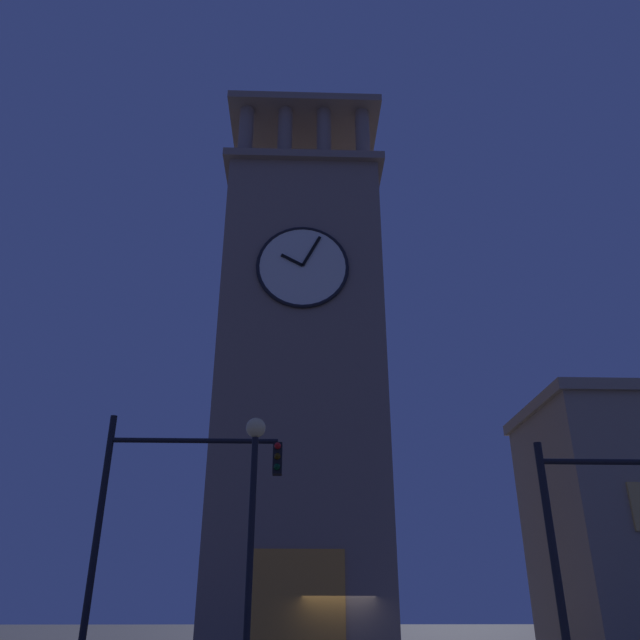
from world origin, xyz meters
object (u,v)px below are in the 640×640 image
Objects in this scene: clocktower at (301,391)px; traffic_signal_mid at (620,527)px; street_lamp at (252,505)px; traffic_signal_near at (158,508)px.

traffic_signal_mid is (-6.28, 14.65, -7.61)m from clocktower.
traffic_signal_near is at bearing -30.27° from street_lamp.
traffic_signal_mid is at bearing 171.98° from street_lamp.
clocktower is 15.39m from street_lamp.
street_lamp reaches higher than traffic_signal_mid.
clocktower is 5.41× the size of traffic_signal_mid.
clocktower reaches higher than traffic_signal_mid.
traffic_signal_near is at bearing 75.06° from clocktower.
clocktower is at bearing -104.94° from traffic_signal_near.
clocktower is 14.51m from traffic_signal_near.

